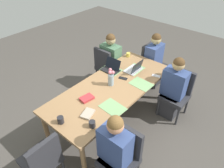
% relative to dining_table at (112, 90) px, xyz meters
% --- Properties ---
extents(ground_plane, '(10.00, 10.00, 0.00)m').
position_rel_dining_table_xyz_m(ground_plane, '(0.00, 0.00, -0.68)').
color(ground_plane, '#4C4742').
extents(dining_table, '(2.34, 0.98, 0.75)m').
position_rel_dining_table_xyz_m(dining_table, '(0.00, 0.00, 0.00)').
color(dining_table, '#9E754C').
rests_on(dining_table, ground_plane).
extents(chair_far_left_near, '(0.44, 0.44, 0.90)m').
position_rel_dining_table_xyz_m(chair_far_left_near, '(0.77, 0.81, -0.18)').
color(chair_far_left_near, '#2D2D33').
rests_on(chair_far_left_near, ground_plane).
extents(person_far_left_near, '(0.36, 0.40, 1.19)m').
position_rel_dining_table_xyz_m(person_far_left_near, '(0.84, 0.75, -0.15)').
color(person_far_left_near, '#2D2D33').
rests_on(person_far_left_near, ground_plane).
extents(chair_head_left_left_mid, '(0.44, 0.44, 0.90)m').
position_rel_dining_table_xyz_m(chair_head_left_left_mid, '(-1.47, -0.11, -0.18)').
color(chair_head_left_left_mid, '#2D2D33').
rests_on(chair_head_left_left_mid, ground_plane).
extents(person_head_left_left_mid, '(0.40, 0.36, 1.19)m').
position_rel_dining_table_xyz_m(person_head_left_left_mid, '(-1.41, -0.04, -0.15)').
color(person_head_left_left_mid, '#2D2D33').
rests_on(person_head_left_left_mid, ground_plane).
extents(chair_near_left_far, '(0.44, 0.44, 0.90)m').
position_rel_dining_table_xyz_m(chair_near_left_far, '(-0.74, -0.78, -0.18)').
color(chair_near_left_far, '#2D2D33').
rests_on(chair_near_left_far, ground_plane).
extents(person_near_left_far, '(0.36, 0.40, 1.19)m').
position_rel_dining_table_xyz_m(person_near_left_far, '(-0.82, -0.72, -0.15)').
color(person_near_left_far, '#2D2D33').
rests_on(person_near_left_far, ground_plane).
extents(chair_far_right_near, '(0.44, 0.44, 0.90)m').
position_rel_dining_table_xyz_m(chair_far_right_near, '(-0.88, 0.78, -0.18)').
color(chair_far_right_near, '#2D2D33').
rests_on(chair_far_right_near, ground_plane).
extents(person_far_right_near, '(0.36, 0.40, 1.19)m').
position_rel_dining_table_xyz_m(person_far_right_near, '(-0.81, 0.72, -0.15)').
color(person_far_right_near, '#2D2D33').
rests_on(person_far_right_near, ground_plane).
extents(chair_head_right_right_mid, '(0.44, 0.44, 0.90)m').
position_rel_dining_table_xyz_m(chair_head_right_right_mid, '(1.47, 0.09, -0.18)').
color(chair_head_right_right_mid, '#2D2D33').
rests_on(chair_head_right_right_mid, ground_plane).
extents(flower_vase, '(0.10, 0.11, 0.30)m').
position_rel_dining_table_xyz_m(flower_vase, '(-0.03, -0.05, 0.20)').
color(flower_vase, '#8EA8B7').
rests_on(flower_vase, dining_table).
extents(placemat_far_left_near, '(0.29, 0.38, 0.00)m').
position_rel_dining_table_xyz_m(placemat_far_left_near, '(0.38, 0.33, 0.07)').
color(placemat_far_left_near, '#7FAD70').
rests_on(placemat_far_left_near, dining_table).
extents(placemat_head_left_left_mid, '(0.36, 0.27, 0.00)m').
position_rel_dining_table_xyz_m(placemat_head_left_left_mid, '(-0.66, -0.02, 0.07)').
color(placemat_head_left_left_mid, '#7FAD70').
rests_on(placemat_head_left_left_mid, dining_table).
extents(placemat_near_left_far, '(0.28, 0.37, 0.00)m').
position_rel_dining_table_xyz_m(placemat_near_left_far, '(-0.37, -0.33, 0.07)').
color(placemat_near_left_far, '#7FAD70').
rests_on(placemat_near_left_far, dining_table).
extents(placemat_far_right_near, '(0.28, 0.37, 0.00)m').
position_rel_dining_table_xyz_m(placemat_far_right_near, '(-0.36, 0.33, 0.07)').
color(placemat_far_right_near, '#7FAD70').
rests_on(placemat_far_right_near, dining_table).
extents(laptop_head_left_left_mid, '(0.32, 0.22, 0.21)m').
position_rel_dining_table_xyz_m(laptop_head_left_left_mid, '(-0.62, 0.01, 0.11)').
color(laptop_head_left_left_mid, silver).
rests_on(laptop_head_left_left_mid, dining_table).
extents(laptop_near_left_far, '(0.22, 0.32, 0.21)m').
position_rel_dining_table_xyz_m(laptop_near_left_far, '(-0.37, -0.33, 0.11)').
color(laptop_near_left_far, black).
rests_on(laptop_near_left_far, dining_table).
extents(coffee_mug_near_left, '(0.08, 0.08, 0.08)m').
position_rel_dining_table_xyz_m(coffee_mug_near_left, '(-0.98, -0.39, 0.11)').
color(coffee_mug_near_left, '#DBC64C').
rests_on(coffee_mug_near_left, dining_table).
extents(coffee_mug_near_right, '(0.09, 0.09, 0.09)m').
position_rel_dining_table_xyz_m(coffee_mug_near_right, '(0.82, 0.35, 0.11)').
color(coffee_mug_near_right, '#232328').
rests_on(coffee_mug_near_right, dining_table).
extents(coffee_mug_centre_left, '(0.09, 0.09, 0.10)m').
position_rel_dining_table_xyz_m(coffee_mug_centre_left, '(1.04, -0.01, 0.12)').
color(coffee_mug_centre_left, '#232328').
rests_on(coffee_mug_centre_left, dining_table).
extents(book_red_cover, '(0.22, 0.17, 0.04)m').
position_rel_dining_table_xyz_m(book_red_cover, '(0.49, -0.09, 0.09)').
color(book_red_cover, '#B73338').
rests_on(book_red_cover, dining_table).
extents(book_blue_cover, '(0.23, 0.19, 0.03)m').
position_rel_dining_table_xyz_m(book_blue_cover, '(0.71, 0.15, 0.08)').
color(book_blue_cover, '#B2A38E').
rests_on(book_blue_cover, dining_table).
extents(phone_black, '(0.11, 0.16, 0.01)m').
position_rel_dining_table_xyz_m(phone_black, '(-0.30, -0.00, 0.07)').
color(phone_black, black).
rests_on(phone_black, dining_table).
extents(phone_silver, '(0.11, 0.16, 0.01)m').
position_rel_dining_table_xyz_m(phone_silver, '(-0.73, 0.40, 0.07)').
color(phone_silver, silver).
rests_on(phone_silver, dining_table).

